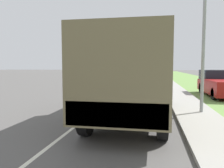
{
  "coord_description": "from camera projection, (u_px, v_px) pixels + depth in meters",
  "views": [
    {
      "loc": [
        2.66,
        2.59,
        2.1
      ],
      "look_at": [
        0.72,
        12.87,
        1.25
      ],
      "focal_mm": 35.0,
      "sensor_mm": 36.0,
      "label": 1
    }
  ],
  "objects": [
    {
      "name": "ground_plane",
      "position": [
        137.0,
        79.0,
        37.3
      ],
      "size": [
        180.0,
        180.0,
        0.0
      ],
      "primitive_type": "plane",
      "color": "#565451"
    },
    {
      "name": "pickup_truck",
      "position": [
        220.0,
        84.0,
        15.44
      ],
      "size": [
        2.04,
        5.64,
        1.81
      ],
      "color": "maroon",
      "rests_on": "grass_strip_right"
    },
    {
      "name": "car_second_ahead",
      "position": [
        148.0,
        75.0,
        35.73
      ],
      "size": [
        1.85,
        4.39,
        1.58
      ],
      "color": "tan",
      "rests_on": "ground"
    },
    {
      "name": "military_truck",
      "position": [
        131.0,
        75.0,
        8.58
      ],
      "size": [
        2.56,
        7.67,
        3.19
      ],
      "color": "#474C38",
      "rests_on": "ground"
    },
    {
      "name": "car_nearest_ahead",
      "position": [
        108.0,
        80.0,
        23.35
      ],
      "size": [
        1.71,
        4.31,
        1.55
      ],
      "color": "tan",
      "rests_on": "ground"
    },
    {
      "name": "sidewalk_right",
      "position": [
        164.0,
        79.0,
        36.47
      ],
      "size": [
        1.8,
        120.0,
        0.12
      ],
      "color": "#9E9B93",
      "rests_on": "ground"
    },
    {
      "name": "lane_centre_stripe",
      "position": [
        137.0,
        79.0,
        37.3
      ],
      "size": [
        0.12,
        120.0,
        0.0
      ],
      "color": "silver",
      "rests_on": "ground"
    },
    {
      "name": "grass_strip_right",
      "position": [
        192.0,
        79.0,
        35.66
      ],
      "size": [
        7.0,
        120.0,
        0.02
      ],
      "color": "#6B9347",
      "rests_on": "ground"
    },
    {
      "name": "lamp_post",
      "position": [
        198.0,
        24.0,
        9.25
      ],
      "size": [
        1.69,
        0.24,
        6.25
      ],
      "color": "gray",
      "rests_on": "sidewalk_right"
    }
  ]
}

